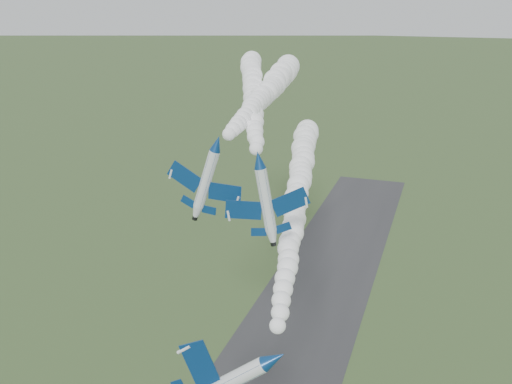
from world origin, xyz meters
TOP-DOWN VIEW (x-y plane):
  - jet_lead at (11.45, -2.60)m, footprint 7.01×13.99m
  - smoke_trail_jet_lead at (3.24, 36.18)m, footprint 20.22×70.97m
  - jet_pair_left at (-2.46, 17.08)m, footprint 9.88×12.36m
  - smoke_trail_jet_pair_left at (-5.96, 47.42)m, footprint 9.15×55.29m
  - jet_pair_right at (3.67, 15.61)m, footprint 10.53×12.28m
  - smoke_trail_jet_pair_right at (-9.45, 50.94)m, footprint 29.28×65.61m

SIDE VIEW (x-z plane):
  - jet_lead at x=11.45m, z-range 27.14..36.78m
  - smoke_trail_jet_lead at x=3.24m, z-range 32.72..37.51m
  - jet_pair_right at x=3.67m, z-range 44.87..48.32m
  - jet_pair_left at x=-2.46m, z-range 45.80..49.77m
  - smoke_trail_jet_pair_right at x=-9.45m, z-range 46.60..51.19m
  - smoke_trail_jet_pair_left at x=-5.96m, z-range 46.78..51.77m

